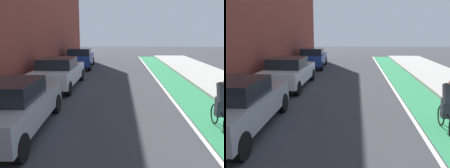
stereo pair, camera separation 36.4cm
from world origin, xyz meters
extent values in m
plane|color=#38383D|center=(0.00, 12.95, 0.00)|extent=(74.57, 74.57, 0.00)
cube|color=#2D8451|center=(3.23, 14.95, 0.00)|extent=(1.60, 33.90, 0.00)
cube|color=white|center=(2.33, 14.95, 0.00)|extent=(0.12, 33.90, 0.00)
cube|color=#9EA0A8|center=(-2.98, 10.92, 0.68)|extent=(1.98, 4.44, 0.70)
cube|color=black|center=(-2.97, 10.70, 1.26)|extent=(1.71, 1.88, 0.55)
cylinder|color=black|center=(-3.88, 12.55, 0.33)|extent=(0.23, 0.66, 0.66)
cylinder|color=black|center=(-2.14, 12.58, 0.33)|extent=(0.23, 0.66, 0.66)
cylinder|color=black|center=(-2.08, 9.28, 0.33)|extent=(0.23, 0.66, 0.66)
cube|color=silver|center=(-2.98, 16.56, 0.68)|extent=(1.91, 4.54, 0.70)
cube|color=black|center=(-2.98, 16.33, 1.26)|extent=(1.65, 1.92, 0.55)
cylinder|color=black|center=(-3.79, 18.28, 0.33)|extent=(0.23, 0.66, 0.66)
cylinder|color=black|center=(-2.11, 18.25, 0.33)|extent=(0.23, 0.66, 0.66)
cylinder|color=black|center=(-3.85, 14.86, 0.33)|extent=(0.23, 0.66, 0.66)
cylinder|color=black|center=(-2.16, 14.84, 0.33)|extent=(0.23, 0.66, 0.66)
cube|color=navy|center=(-2.98, 23.38, 0.68)|extent=(2.02, 4.39, 0.70)
cube|color=black|center=(-2.97, 23.17, 1.26)|extent=(1.71, 1.87, 0.55)
cylinder|color=black|center=(-3.89, 24.97, 0.33)|extent=(0.24, 0.67, 0.66)
cylinder|color=black|center=(-2.17, 25.03, 0.33)|extent=(0.24, 0.67, 0.66)
cylinder|color=black|center=(-3.78, 21.74, 0.33)|extent=(0.24, 0.67, 0.66)
cylinder|color=black|center=(-2.07, 21.80, 0.33)|extent=(0.24, 0.67, 0.66)
torus|color=black|center=(3.04, 11.70, 0.31)|extent=(0.06, 0.62, 0.62)
cylinder|color=black|center=(3.02, 11.18, 0.53)|extent=(0.08, 0.96, 0.33)
cylinder|color=black|center=(3.03, 11.36, 0.61)|extent=(0.04, 0.12, 0.55)
cube|color=#333842|center=(3.03, 11.28, 0.68)|extent=(0.29, 0.25, 0.56)
cube|color=#333842|center=(3.02, 11.15, 1.14)|extent=(0.33, 0.41, 0.60)
camera|label=1|loc=(0.06, 4.51, 2.82)|focal=38.68mm
camera|label=2|loc=(0.43, 4.53, 2.82)|focal=38.68mm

